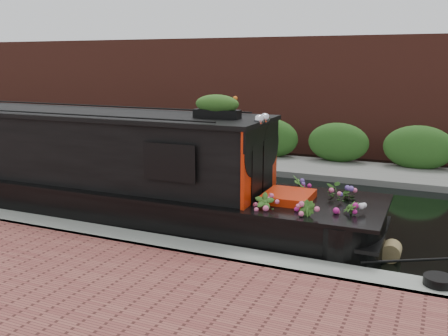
% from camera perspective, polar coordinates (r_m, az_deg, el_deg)
% --- Properties ---
extents(ground, '(80.00, 80.00, 0.00)m').
position_cam_1_polar(ground, '(11.71, -2.45, -3.71)').
color(ground, black).
rests_on(ground, ground).
extents(near_bank_coping, '(40.00, 0.60, 0.50)m').
position_cam_1_polar(near_bank_coping, '(9.03, -11.92, -8.90)').
color(near_bank_coping, gray).
rests_on(near_bank_coping, ground).
extents(far_bank_path, '(40.00, 2.40, 0.34)m').
position_cam_1_polar(far_bank_path, '(15.47, 4.48, 0.20)').
color(far_bank_path, slate).
rests_on(far_bank_path, ground).
extents(far_hedge, '(40.00, 1.10, 2.80)m').
position_cam_1_polar(far_hedge, '(16.31, 5.54, 0.81)').
color(far_hedge, '#29571D').
rests_on(far_hedge, ground).
extents(far_brick_wall, '(40.00, 1.00, 8.00)m').
position_cam_1_polar(far_brick_wall, '(18.28, 7.64, 1.99)').
color(far_brick_wall, maroon).
rests_on(far_brick_wall, ground).
extents(narrowboat, '(12.07, 2.26, 2.84)m').
position_cam_1_polar(narrowboat, '(11.01, -16.49, -0.73)').
color(narrowboat, black).
rests_on(narrowboat, ground).
extents(rope_fender, '(0.31, 0.35, 0.31)m').
position_cam_1_polar(rope_fender, '(8.71, 18.58, -9.00)').
color(rope_fender, olive).
rests_on(rope_fender, ground).
extents(coiled_mooring_rope, '(0.40, 0.40, 0.12)m').
position_cam_1_polar(coiled_mooring_rope, '(7.46, 23.33, -11.75)').
color(coiled_mooring_rope, black).
rests_on(coiled_mooring_rope, near_bank_coping).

